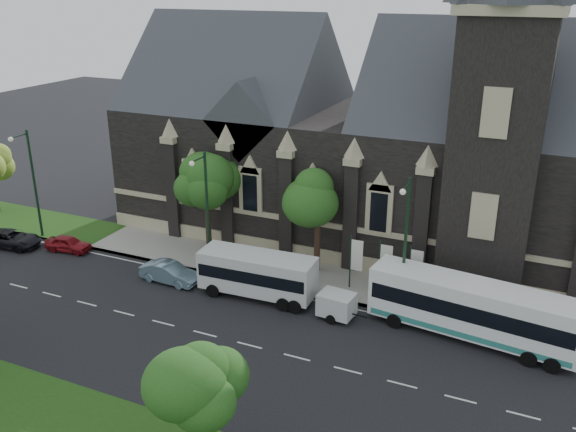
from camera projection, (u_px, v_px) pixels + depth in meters
The scene contains 18 objects.
ground at pixel (205, 334), 36.79m from camera, with size 160.00×160.00×0.00m, color black.
sidewalk at pixel (273, 269), 44.86m from camera, with size 80.00×5.00×0.15m, color gray.
museum at pixel (383, 140), 47.90m from camera, with size 40.00×17.70×29.90m.
tree_park_east at pixel (210, 382), 24.84m from camera, with size 3.40×3.40×6.28m.
tree_walk_right at pixel (322, 196), 42.60m from camera, with size 4.08×4.08×7.80m.
tree_walk_left at pixel (210, 181), 46.08m from camera, with size 3.91×3.91×7.64m.
street_lamp_near at pixel (405, 240), 37.17m from camera, with size 0.36×1.88×9.00m.
street_lamp_mid at pixel (206, 207), 42.54m from camera, with size 0.36×1.88×9.00m.
street_lamp_far at pixel (32, 179), 48.67m from camera, with size 0.36×1.88×9.00m.
banner_flag_left at pixel (354, 258), 41.20m from camera, with size 0.90×0.10×4.00m.
banner_flag_center at pixel (383, 263), 40.43m from camera, with size 0.90×0.10×4.00m.
banner_flag_right at pixel (414, 269), 39.66m from camera, with size 0.90×0.10×4.00m.
tour_coach at pixel (472, 309), 35.78m from camera, with size 12.24×3.97×3.51m.
shuttle_bus at pixel (258, 273), 40.62m from camera, with size 7.87×3.01×3.00m.
box_trailer at pixel (337, 304), 38.21m from camera, with size 3.19×1.88×1.67m.
sedan at pixel (170, 273), 42.90m from camera, with size 1.50×4.30×1.42m, color #6E8C9F.
car_far_red at pixel (68, 244), 47.85m from camera, with size 1.47×3.65×1.24m, color maroon.
car_far_black at pixel (11, 239), 48.66m from camera, with size 2.21×4.79×1.33m, color black.
Camera 1 is at (17.59, -26.99, 19.76)m, focal length 38.41 mm.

